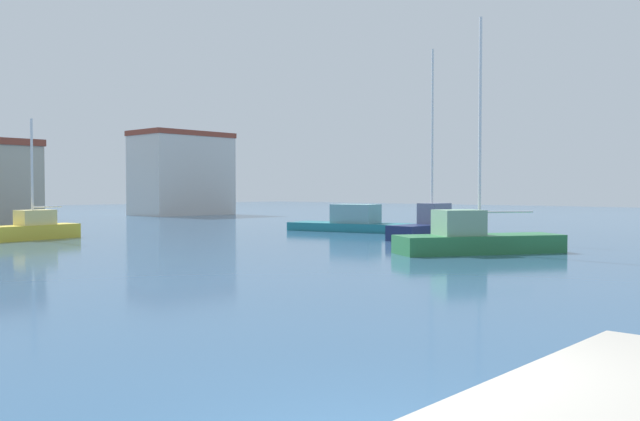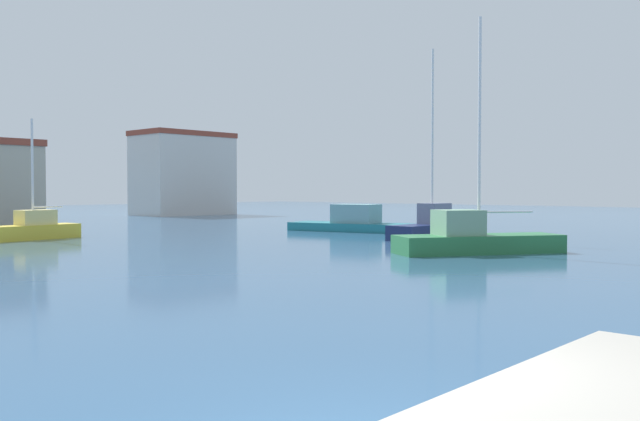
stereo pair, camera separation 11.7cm
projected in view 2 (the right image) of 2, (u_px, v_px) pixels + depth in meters
The scene contains 6 objects.
water at pixel (231, 245), 30.86m from camera, with size 160.00×160.00×0.00m, color #2D5175.
sailboat_green_distant_north at pixel (474, 238), 26.71m from camera, with size 6.67×5.22×9.29m.
motorboat_teal_mid_harbor at pixel (359, 223), 40.51m from camera, with size 4.40×9.21×1.64m.
sailboat_yellow_behind_lamppost at pixel (34, 228), 34.12m from camera, with size 4.81×2.02×6.08m.
sailboat_navy_near_pier at pixel (432, 226), 34.70m from camera, with size 5.86×1.58×9.68m.
harbor_office at pixel (183, 174), 67.20m from camera, with size 9.33×5.70×8.21m.
Camera 2 is at (-4.85, -3.89, 2.52)m, focal length 37.98 mm.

